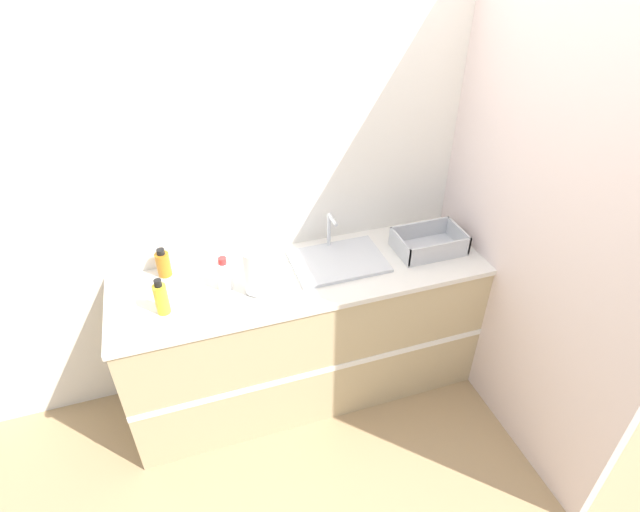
# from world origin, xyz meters

# --- Properties ---
(ground_plane) EXTENTS (12.00, 12.00, 0.00)m
(ground_plane) POSITION_xyz_m (0.00, 0.00, 0.00)
(ground_plane) COLOR tan
(wall_back) EXTENTS (4.49, 0.06, 2.60)m
(wall_back) POSITION_xyz_m (0.00, 0.65, 1.30)
(wall_back) COLOR silver
(wall_back) RESTS_ON ground_plane
(wall_right) EXTENTS (0.06, 2.62, 2.60)m
(wall_right) POSITION_xyz_m (1.08, 0.31, 1.30)
(wall_right) COLOR silver
(wall_right) RESTS_ON ground_plane
(counter_cabinet) EXTENTS (2.12, 0.64, 0.92)m
(counter_cabinet) POSITION_xyz_m (0.00, 0.31, 0.46)
(counter_cabinet) COLOR tan
(counter_cabinet) RESTS_ON ground_plane
(sink) EXTENTS (0.53, 0.37, 0.24)m
(sink) POSITION_xyz_m (0.22, 0.35, 0.94)
(sink) COLOR silver
(sink) RESTS_ON counter_cabinet
(paper_towel_roll) EXTENTS (0.11, 0.11, 0.26)m
(paper_towel_roll) POSITION_xyz_m (-0.28, 0.23, 1.05)
(paper_towel_roll) COLOR #4C4C51
(paper_towel_roll) RESTS_ON counter_cabinet
(dish_rack) EXTENTS (0.40, 0.26, 0.12)m
(dish_rack) POSITION_xyz_m (0.78, 0.30, 0.96)
(dish_rack) COLOR #B7BABF
(dish_rack) RESTS_ON counter_cabinet
(bottle_white_spray) EXTENTS (0.08, 0.08, 0.20)m
(bottle_white_spray) POSITION_xyz_m (-0.43, 0.32, 1.01)
(bottle_white_spray) COLOR white
(bottle_white_spray) RESTS_ON counter_cabinet
(bottle_yellow) EXTENTS (0.07, 0.07, 0.20)m
(bottle_yellow) POSITION_xyz_m (-0.76, 0.22, 1.01)
(bottle_yellow) COLOR yellow
(bottle_yellow) RESTS_ON counter_cabinet
(bottle_amber) EXTENTS (0.08, 0.08, 0.17)m
(bottle_amber) POSITION_xyz_m (-0.73, 0.54, 1.00)
(bottle_amber) COLOR #B26B19
(bottle_amber) RESTS_ON counter_cabinet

